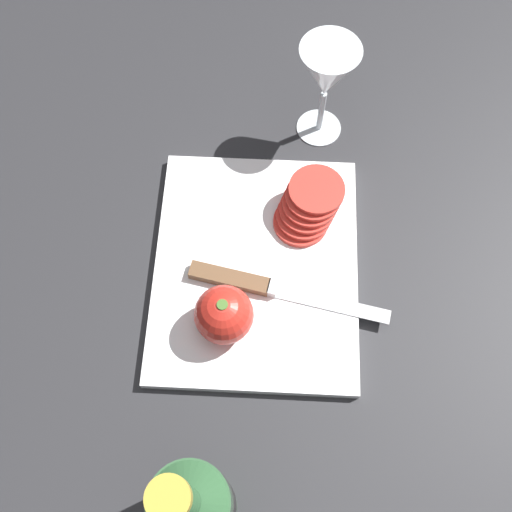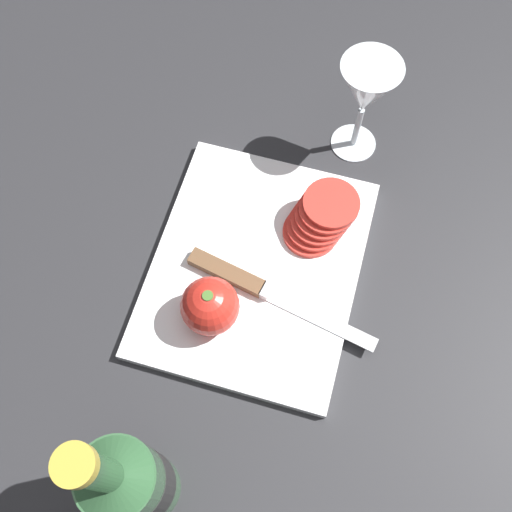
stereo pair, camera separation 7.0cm
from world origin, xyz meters
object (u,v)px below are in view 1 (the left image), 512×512
at_px(wine_glass, 327,76).
at_px(knife, 247,283).
at_px(wine_bottle, 196,506).
at_px(whole_tomato, 224,315).
at_px(tomato_slice_stack_near, 308,206).

relative_size(wine_glass, knife, 0.62).
relative_size(wine_bottle, wine_glass, 1.93).
height_order(wine_bottle, knife, wine_bottle).
bearing_deg(wine_glass, whole_tomato, 159.60).
bearing_deg(wine_bottle, knife, -7.27).
bearing_deg(knife, whole_tomato, -102.98).
bearing_deg(whole_tomato, wine_bottle, 177.41).
bearing_deg(wine_glass, knife, 160.45).
distance_m(wine_bottle, knife, 0.28).
bearing_deg(knife, wine_bottle, -85.88).
bearing_deg(whole_tomato, tomato_slice_stack_near, -32.15).
height_order(wine_glass, tomato_slice_stack_near, wine_glass).
height_order(whole_tomato, tomato_slice_stack_near, whole_tomato).
relative_size(whole_tomato, tomato_slice_stack_near, 0.72).
xyz_separation_m(whole_tomato, tomato_slice_stack_near, (0.16, -0.10, -0.01)).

